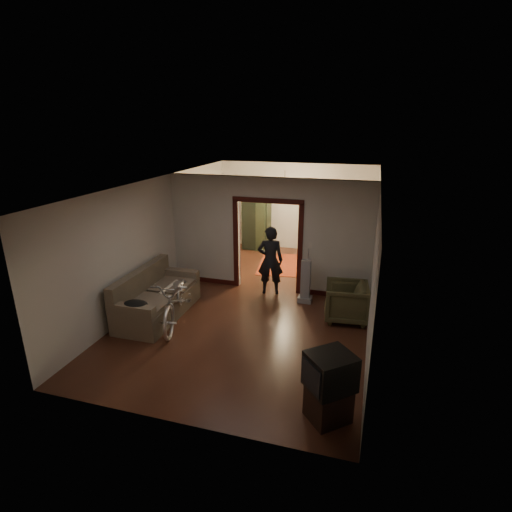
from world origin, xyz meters
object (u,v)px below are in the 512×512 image
at_px(bicycle, 177,299).
at_px(person, 270,260).
at_px(sofa, 158,294).
at_px(locker, 256,224).
at_px(armchair, 346,302).
at_px(desk, 328,247).

xyz_separation_m(bicycle, person, (1.47, 2.04, 0.32)).
bearing_deg(sofa, locker, 82.06).
distance_m(sofa, armchair, 4.03).
xyz_separation_m(sofa, armchair, (3.91, 0.96, -0.10)).
bearing_deg(bicycle, desk, 49.55).
bearing_deg(armchair, bicycle, -76.75).
relative_size(sofa, desk, 2.29).
bearing_deg(locker, armchair, -40.62).
bearing_deg(bicycle, person, 40.03).
xyz_separation_m(sofa, locker, (0.69, 5.20, 0.34)).
distance_m(sofa, desk, 5.78).
relative_size(person, locker, 1.00).
distance_m(bicycle, desk, 5.68).
bearing_deg(armchair, locker, -148.45).
height_order(locker, desk, locker).
bearing_deg(bicycle, locker, 74.38).
bearing_deg(armchair, person, -120.75).
height_order(bicycle, person, person).
bearing_deg(person, armchair, 143.36).
distance_m(armchair, desk, 4.03).
distance_m(person, desk, 3.26).
bearing_deg(person, desk, -120.46).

